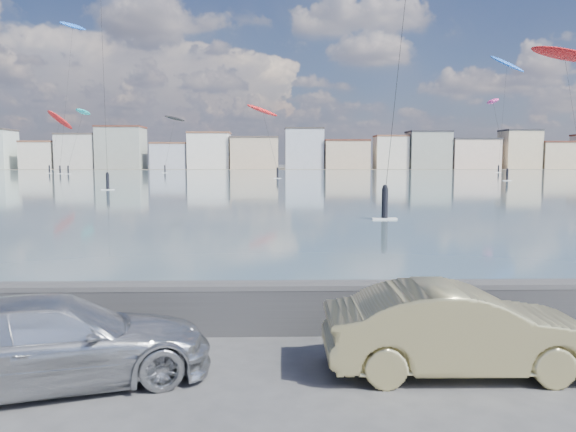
# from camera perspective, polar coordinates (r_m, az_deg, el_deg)

# --- Properties ---
(ground) EXTENTS (700.00, 700.00, 0.00)m
(ground) POSITION_cam_1_polar(r_m,az_deg,el_deg) (8.74, -6.20, -17.27)
(ground) COLOR #333335
(ground) RESTS_ON ground
(bay_water) EXTENTS (500.00, 177.00, 0.00)m
(bay_water) POSITION_cam_1_polar(r_m,az_deg,el_deg) (99.58, -1.81, 3.83)
(bay_water) COLOR #375663
(bay_water) RESTS_ON ground
(far_shore_strip) EXTENTS (500.00, 60.00, 0.00)m
(far_shore_strip) POSITION_cam_1_polar(r_m,az_deg,el_deg) (208.04, -1.60, 4.86)
(far_shore_strip) COLOR #4C473D
(far_shore_strip) RESTS_ON ground
(seawall) EXTENTS (400.00, 0.36, 1.08)m
(seawall) POSITION_cam_1_polar(r_m,az_deg,el_deg) (11.11, -5.06, -9.04)
(seawall) COLOR #28282B
(seawall) RESTS_ON ground
(far_buildings) EXTENTS (240.79, 13.26, 14.60)m
(far_buildings) POSITION_cam_1_polar(r_m,az_deg,el_deg) (194.03, -1.23, 6.57)
(far_buildings) COLOR beige
(far_buildings) RESTS_ON ground
(car_silver) EXTENTS (5.00, 3.28, 1.35)m
(car_silver) POSITION_cam_1_polar(r_m,az_deg,el_deg) (9.37, -22.49, -11.69)
(car_silver) COLOR #B1B3B7
(car_silver) RESTS_ON ground
(car_champagne) EXTENTS (4.31, 1.54, 1.41)m
(car_champagne) POSITION_cam_1_polar(r_m,az_deg,el_deg) (9.55, 17.01, -10.97)
(car_champagne) COLOR tan
(car_champagne) RESTS_ON ground
(kitesurfer_0) EXTENTS (7.44, 10.78, 17.96)m
(kitesurfer_0) POSITION_cam_1_polar(r_m,az_deg,el_deg) (77.52, 26.28, 14.32)
(kitesurfer_0) COLOR red
(kitesurfer_0) RESTS_ON ground
(kitesurfer_4) EXTENTS (5.69, 15.09, 37.08)m
(kitesurfer_4) POSITION_cam_1_polar(r_m,az_deg,el_deg) (153.93, -21.03, 17.42)
(kitesurfer_4) COLOR blue
(kitesurfer_4) RESTS_ON ground
(kitesurfer_6) EXTENTS (9.61, 9.00, 30.98)m
(kitesurfer_6) POSITION_cam_1_polar(r_m,az_deg,el_deg) (160.93, 21.35, 14.09)
(kitesurfer_6) COLOR blue
(kitesurfer_6) RESTS_ON ground
(kitesurfer_8) EXTENTS (2.88, 16.44, 15.90)m
(kitesurfer_8) POSITION_cam_1_polar(r_m,az_deg,el_deg) (150.00, -20.11, 9.83)
(kitesurfer_8) COLOR #19BFBF
(kitesurfer_8) RESTS_ON ground
(kitesurfer_10) EXTENTS (7.52, 16.46, 14.52)m
(kitesurfer_10) POSITION_cam_1_polar(r_m,az_deg,el_deg) (112.70, -2.59, 10.55)
(kitesurfer_10) COLOR red
(kitesurfer_10) RESTS_ON ground
(kitesurfer_11) EXTENTS (6.03, 19.77, 15.40)m
(kitesurfer_11) POSITION_cam_1_polar(r_m,az_deg,el_deg) (157.18, -11.43, 9.59)
(kitesurfer_11) COLOR black
(kitesurfer_11) RESTS_ON ground
(kitesurfer_12) EXTENTS (5.61, 17.22, 14.80)m
(kitesurfer_12) POSITION_cam_1_polar(r_m,az_deg,el_deg) (108.59, 20.12, 10.75)
(kitesurfer_12) COLOR #E5338C
(kitesurfer_12) RESTS_ON ground
(kitesurfer_13) EXTENTS (6.04, 12.16, 16.12)m
(kitesurfer_13) POSITION_cam_1_polar(r_m,az_deg,el_deg) (156.47, -22.16, 8.93)
(kitesurfer_13) COLOR red
(kitesurfer_13) RESTS_ON ground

